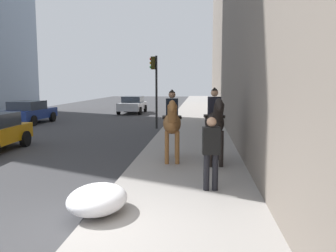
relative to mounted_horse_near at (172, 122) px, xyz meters
name	(u,v)px	position (x,y,z in m)	size (l,w,h in m)	color
sidewalk_slab	(177,235)	(-5.28, -0.51, -1.31)	(120.00, 3.46, 0.12)	gray
mounted_horse_near	(172,122)	(0.00, 0.00, 0.00)	(2.15, 0.69, 2.26)	brown
mounted_horse_far	(215,121)	(-0.26, -1.31, 0.06)	(2.15, 0.70, 2.33)	black
pedestrian_greeting	(211,149)	(-2.93, -1.13, -0.27)	(0.29, 0.42, 1.70)	black
car_near_lane	(133,104)	(18.51, 4.86, -0.62)	(4.28, 2.01, 1.44)	#B7BABF
car_mid_lane	(29,112)	(10.40, 9.93, -0.62)	(4.12, 2.19, 1.44)	navy
traffic_light_near_curb	(155,80)	(8.72, 1.67, 1.35)	(0.20, 0.44, 4.07)	black
snow_pile_near	(97,199)	(-4.51, 1.07, -0.99)	(1.47, 1.13, 0.51)	white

